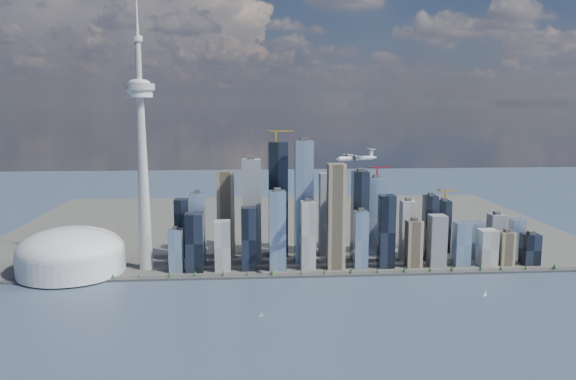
{
  "coord_description": "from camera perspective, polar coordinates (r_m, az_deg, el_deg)",
  "views": [
    {
      "loc": [
        -97.28,
        -772.45,
        324.31
      ],
      "look_at": [
        -24.58,
        260.0,
        164.57
      ],
      "focal_mm": 35.0,
      "sensor_mm": 36.0,
      "label": 1
    }
  ],
  "objects": [
    {
      "name": "land",
      "position": [
        1510.55,
        -0.24,
        -3.57
      ],
      "size": [
        1400.0,
        900.0,
        3.0
      ],
      "primitive_type": "cube",
      "color": "#4C4C47",
      "rests_on": "ground"
    },
    {
      "name": "dome_stadium",
      "position": [
        1161.36,
        -21.18,
        -6.03
      ],
      "size": [
        200.0,
        200.0,
        86.0
      ],
      "color": "silver",
      "rests_on": "land"
    },
    {
      "name": "skyscraper_cluster",
      "position": [
        1145.85,
        3.94,
        -3.37
      ],
      "size": [
        736.0,
        142.0,
        268.91
      ],
      "color": "black",
      "rests_on": "land"
    },
    {
      "name": "ground",
      "position": [
        843.4,
        3.0,
        -13.85
      ],
      "size": [
        4000.0,
        4000.0,
        0.0
      ],
      "primitive_type": "plane",
      "color": "#314355",
      "rests_on": "ground"
    },
    {
      "name": "seawall",
      "position": [
        1076.45,
        1.36,
        -8.65
      ],
      "size": [
        1100.0,
        22.0,
        4.0
      ],
      "primitive_type": "cube",
      "color": "#383838",
      "rests_on": "ground"
    },
    {
      "name": "airplane",
      "position": [
        976.6,
        6.94,
        3.28
      ],
      "size": [
        78.41,
        70.07,
        19.56
      ],
      "rotation": [
        0.0,
        0.0,
        0.32
      ],
      "color": "silver",
      "rests_on": "ground"
    },
    {
      "name": "sailboat_east",
      "position": [
        1028.46,
        19.38,
        -9.92
      ],
      "size": [
        7.45,
        4.4,
        10.58
      ],
      "rotation": [
        0.0,
        0.0,
        0.39
      ],
      "color": "silver",
      "rests_on": "ground"
    },
    {
      "name": "shoreline_trees",
      "position": [
        1074.44,
        1.36,
        -8.31
      ],
      "size": [
        960.53,
        7.2,
        8.8
      ],
      "color": "#3F2D1E",
      "rests_on": "seawall"
    },
    {
      "name": "needle_tower",
      "position": [
        1104.81,
        -14.62,
        3.9
      ],
      "size": [
        56.0,
        56.0,
        550.5
      ],
      "color": "#A6A6A1",
      "rests_on": "land"
    },
    {
      "name": "sailboat_west",
      "position": [
        885.27,
        -2.75,
        -12.51
      ],
      "size": [
        6.95,
        3.1,
        9.61
      ],
      "rotation": [
        0.0,
        0.0,
        -0.22
      ],
      "color": "silver",
      "rests_on": "ground"
    }
  ]
}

